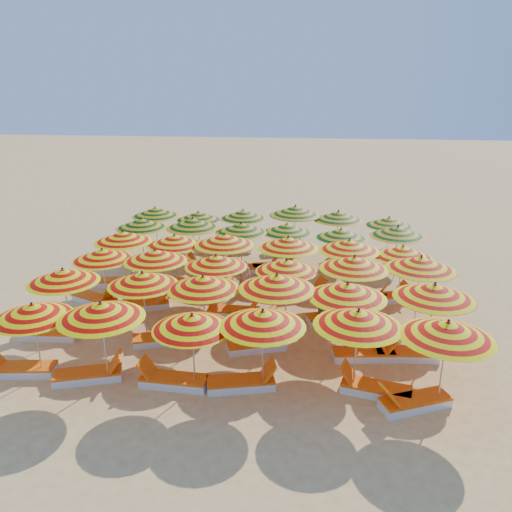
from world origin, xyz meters
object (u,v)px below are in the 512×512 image
object	(u,v)px
umbrella_34	(338,216)
lounger_18	(303,294)
umbrella_13	(155,256)
lounger_6	(48,333)
lounger_15	(115,282)
lounger_24	(171,250)
umbrella_14	(216,261)
lounger_4	(374,388)
lounger_17	(212,289)
umbrella_10	(347,291)
umbrella_32	(243,214)
umbrella_19	(175,240)
lounger_0	(21,369)
lounger_3	(243,383)
umbrella_1	(101,311)
umbrella_29	(398,231)
umbrella_25	(193,223)
lounger_28	(348,256)
umbrella_2	(192,322)
umbrella_30	(155,212)
umbrella_35	(389,222)
umbrella_27	(287,228)
lounger_14	(335,317)
umbrella_28	(341,233)
lounger_7	(164,338)
lounger_13	(235,311)
umbrella_33	(295,211)
umbrella_16	(354,263)
lounger_21	(206,267)
lounger_23	(274,266)
umbrella_15	(287,266)
lounger_12	(145,304)
lounger_16	(194,283)
umbrella_11	(434,291)
umbrella_20	(224,240)
umbrella_5	(447,330)
lounger_27	(283,251)
umbrella_31	(198,216)
lounger_20	(384,297)
lounger_25	(214,250)
umbrella_17	(421,263)
umbrella_12	(102,255)
lounger_2	(172,380)
umbrella_0	(33,311)
lounger_11	(96,299)
umbrella_22	(349,245)
umbrella_6	(63,276)
umbrella_21	(288,243)
umbrella_24	(141,223)
lounger_26	(231,250)
umbrella_8	(203,283)
beachgoer_a	(245,277)
lounger_5	(413,402)

from	to	relation	value
umbrella_34	lounger_18	size ratio (longest dim) A/B	1.47
umbrella_13	lounger_6	world-z (taller)	umbrella_13
lounger_15	lounger_24	distance (m)	4.25
umbrella_14	lounger_4	bearing A→B (deg)	-40.07
lounger_17	umbrella_10	bearing A→B (deg)	-26.88
umbrella_32	umbrella_19	bearing A→B (deg)	-114.19
lounger_0	lounger_3	size ratio (longest dim) A/B	0.99
umbrella_1	lounger_0	size ratio (longest dim) A/B	1.53
umbrella_29	lounger_15	bearing A→B (deg)	-169.43
umbrella_25	lounger_4	bearing A→B (deg)	-50.95
umbrella_13	lounger_28	xyz separation A→B (m)	(6.66, 6.20, -1.80)
umbrella_1	umbrella_2	world-z (taller)	umbrella_1
umbrella_30	umbrella_35	distance (m)	10.19
umbrella_27	lounger_14	size ratio (longest dim) A/B	1.29
umbrella_28	umbrella_35	size ratio (longest dim) A/B	0.90
lounger_7	lounger_13	distance (m)	2.75
umbrella_33	umbrella_16	bearing A→B (deg)	-71.35
umbrella_25	lounger_13	xyz separation A→B (m)	(2.38, -4.08, -1.87)
umbrella_1	lounger_28	size ratio (longest dim) A/B	1.51
umbrella_16	lounger_21	world-z (taller)	umbrella_16
umbrella_1	umbrella_34	distance (m)	12.15
lounger_23	lounger_24	distance (m)	5.14
umbrella_15	umbrella_34	bearing A→B (deg)	73.89
lounger_12	lounger_16	world-z (taller)	same
umbrella_11	umbrella_20	distance (m)	7.58
umbrella_5	lounger_27	xyz separation A→B (m)	(-4.49, 10.88, -1.86)
lounger_12	umbrella_31	bearing A→B (deg)	63.14
umbrella_29	lounger_20	distance (m)	2.94
lounger_15	lounger_25	distance (m)	5.24
umbrella_14	umbrella_17	world-z (taller)	umbrella_17
umbrella_12	lounger_6	distance (m)	3.11
umbrella_32	lounger_13	world-z (taller)	umbrella_32
lounger_18	lounger_20	xyz separation A→B (m)	(2.85, 0.01, 0.00)
lounger_2	lounger_23	xyz separation A→B (m)	(1.81, 8.78, 0.00)
umbrella_0	lounger_11	bearing A→B (deg)	97.18
umbrella_29	lounger_11	xyz separation A→B (m)	(-10.70, -3.64, -1.83)
umbrella_13	umbrella_19	distance (m)	1.93
umbrella_33	lounger_0	distance (m)	12.70
umbrella_2	umbrella_25	size ratio (longest dim) A/B	0.75
umbrella_22	lounger_18	distance (m)	2.40
umbrella_6	umbrella_21	bearing A→B (deg)	31.73
umbrella_22	lounger_18	size ratio (longest dim) A/B	1.38
umbrella_24	lounger_26	bearing A→B (deg)	36.37
umbrella_8	umbrella_13	xyz separation A→B (m)	(-2.10, 2.14, 0.01)
umbrella_19	lounger_6	world-z (taller)	umbrella_19
lounger_11	beachgoer_a	bearing A→B (deg)	40.48
umbrella_16	umbrella_27	xyz separation A→B (m)	(-2.38, 4.34, -0.17)
lounger_14	umbrella_1	bearing A→B (deg)	-162.45
umbrella_17	lounger_6	distance (m)	11.62
lounger_5	lounger_26	world-z (taller)	same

